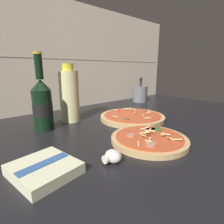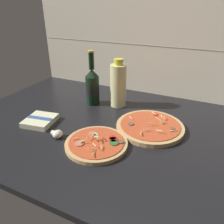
{
  "view_description": "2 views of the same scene",
  "coord_description": "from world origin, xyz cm",
  "px_view_note": "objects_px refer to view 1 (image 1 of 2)",
  "views": [
    {
      "loc": [
        -51.8,
        -46.28,
        24.84
      ],
      "look_at": [
        -11.34,
        -0.04,
        9.6
      ],
      "focal_mm": 28.0,
      "sensor_mm": 36.0,
      "label": 1
    },
    {
      "loc": [
        25.32,
        -74.7,
        51.47
      ],
      "look_at": [
        -10.82,
        1.49,
        8.73
      ],
      "focal_mm": 35.0,
      "sensor_mm": 36.0,
      "label": 2
    }
  ],
  "objects_px": {
    "dish_towel": "(44,169)",
    "utensil_crock": "(140,94)",
    "beer_bottle": "(42,104)",
    "oil_bottle": "(69,96)",
    "pizza_near": "(149,139)",
    "pizza_far": "(132,117)",
    "mushroom_left": "(112,156)"
  },
  "relations": [
    {
      "from": "dish_towel",
      "to": "pizza_near",
      "type": "bearing_deg",
      "value": -7.82
    },
    {
      "from": "beer_bottle",
      "to": "dish_towel",
      "type": "relative_size",
      "value": 1.87
    },
    {
      "from": "oil_bottle",
      "to": "dish_towel",
      "type": "distance_m",
      "value": 0.42
    },
    {
      "from": "pizza_far",
      "to": "mushroom_left",
      "type": "height_order",
      "value": "pizza_far"
    },
    {
      "from": "utensil_crock",
      "to": "dish_towel",
      "type": "relative_size",
      "value": 1.12
    },
    {
      "from": "pizza_far",
      "to": "dish_towel",
      "type": "distance_m",
      "value": 0.49
    },
    {
      "from": "oil_bottle",
      "to": "mushroom_left",
      "type": "xyz_separation_m",
      "value": [
        -0.09,
        -0.39,
        -0.1
      ]
    },
    {
      "from": "pizza_near",
      "to": "utensil_crock",
      "type": "height_order",
      "value": "utensil_crock"
    },
    {
      "from": "beer_bottle",
      "to": "utensil_crock",
      "type": "distance_m",
      "value": 0.73
    },
    {
      "from": "pizza_near",
      "to": "pizza_far",
      "type": "relative_size",
      "value": 0.83
    },
    {
      "from": "oil_bottle",
      "to": "beer_bottle",
      "type": "bearing_deg",
      "value": -163.9
    },
    {
      "from": "pizza_far",
      "to": "utensil_crock",
      "type": "distance_m",
      "value": 0.45
    },
    {
      "from": "pizza_near",
      "to": "dish_towel",
      "type": "bearing_deg",
      "value": 172.18
    },
    {
      "from": "mushroom_left",
      "to": "dish_towel",
      "type": "xyz_separation_m",
      "value": [
        -0.14,
        0.06,
        -0.0
      ]
    },
    {
      "from": "beer_bottle",
      "to": "utensil_crock",
      "type": "xyz_separation_m",
      "value": [
        0.72,
        0.14,
        -0.04
      ]
    },
    {
      "from": "pizza_far",
      "to": "beer_bottle",
      "type": "distance_m",
      "value": 0.38
    },
    {
      "from": "pizza_near",
      "to": "dish_towel",
      "type": "distance_m",
      "value": 0.32
    },
    {
      "from": "pizza_far",
      "to": "utensil_crock",
      "type": "height_order",
      "value": "utensil_crock"
    },
    {
      "from": "pizza_near",
      "to": "utensil_crock",
      "type": "distance_m",
      "value": 0.69
    },
    {
      "from": "pizza_near",
      "to": "utensil_crock",
      "type": "bearing_deg",
      "value": 42.36
    },
    {
      "from": "beer_bottle",
      "to": "mushroom_left",
      "type": "distance_m",
      "value": 0.36
    },
    {
      "from": "pizza_far",
      "to": "beer_bottle",
      "type": "xyz_separation_m",
      "value": [
        -0.35,
        0.13,
        0.09
      ]
    },
    {
      "from": "pizza_near",
      "to": "mushroom_left",
      "type": "bearing_deg",
      "value": -173.68
    },
    {
      "from": "utensil_crock",
      "to": "dish_towel",
      "type": "distance_m",
      "value": 0.93
    },
    {
      "from": "beer_bottle",
      "to": "utensil_crock",
      "type": "height_order",
      "value": "beer_bottle"
    },
    {
      "from": "pizza_near",
      "to": "utensil_crock",
      "type": "relative_size",
      "value": 1.43
    },
    {
      "from": "beer_bottle",
      "to": "dish_towel",
      "type": "bearing_deg",
      "value": -110.69
    },
    {
      "from": "beer_bottle",
      "to": "oil_bottle",
      "type": "distance_m",
      "value": 0.14
    },
    {
      "from": "dish_towel",
      "to": "utensil_crock",
      "type": "bearing_deg",
      "value": 27.16
    },
    {
      "from": "oil_bottle",
      "to": "mushroom_left",
      "type": "relative_size",
      "value": 5.14
    },
    {
      "from": "pizza_far",
      "to": "beer_bottle",
      "type": "bearing_deg",
      "value": 160.45
    },
    {
      "from": "pizza_far",
      "to": "beer_bottle",
      "type": "relative_size",
      "value": 1.03
    }
  ]
}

